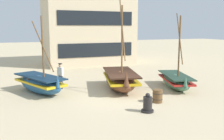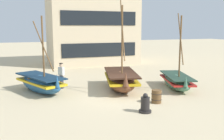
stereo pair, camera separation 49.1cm
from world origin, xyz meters
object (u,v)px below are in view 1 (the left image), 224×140
Objects in this scene: fishing_boat_centre_large at (120,79)px; wooden_barrel at (158,96)px; fisherman_by_hull at (61,76)px; harbor_building_main at (88,19)px; fishing_boat_far_right at (176,80)px; fishing_boat_near_left at (40,83)px; capstan_winch at (148,104)px.

fishing_boat_centre_large is 8.69× the size of wooden_barrel.
fisherman_by_hull is 0.17× the size of harbor_building_main.
fisherman_by_hull reaches higher than wooden_barrel.
fishing_boat_far_right is at bearing -82.65° from harbor_building_main.
fishing_boat_near_left is 8.66m from fishing_boat_far_right.
wooden_barrel is at bearing -94.07° from harbor_building_main.
wooden_barrel is (4.14, -5.06, -0.48)m from fisherman_by_hull.
fishing_boat_centre_large is at bearing 100.33° from wooden_barrel.
fishing_boat_near_left reaches higher than wooden_barrel.
capstan_winch is 1.32× the size of wooden_barrel.
fishing_boat_near_left is at bearing 127.07° from capstan_winch.
fisherman_by_hull is at bearing 129.31° from wooden_barrel.
fishing_boat_centre_large reaches higher than wooden_barrel.
fishing_boat_near_left is 7.10m from wooden_barrel.
fishing_boat_centre_large reaches higher than fishing_boat_far_right.
fisherman_by_hull is (-3.52, 1.64, 0.18)m from fishing_boat_centre_large.
fisherman_by_hull is at bearing 114.75° from capstan_winch.
wooden_barrel is 0.07× the size of harbor_building_main.
harbor_building_main is at bearing 81.95° from capstan_winch.
fishing_boat_centre_large is at bearing 81.80° from capstan_winch.
fishing_boat_far_right is at bearing -16.89° from fishing_boat_centre_large.
fishing_boat_near_left is at bearing 141.03° from wooden_barrel.
fishing_boat_centre_large is 3.67m from fishing_boat_far_right.
harbor_building_main reaches higher than fishing_boat_far_right.
fisherman_by_hull is 1.83× the size of capstan_winch.
capstan_winch is 1.72m from wooden_barrel.
wooden_barrel is at bearing -140.75° from fishing_boat_far_right.
fisherman_by_hull is 6.85m from capstan_winch.
fishing_boat_far_right is 6.93× the size of wooden_barrel.
fishing_boat_centre_large is 1.25× the size of fishing_boat_far_right.
fishing_boat_centre_large reaches higher than capstan_winch.
wooden_barrel is at bearing 41.79° from capstan_winch.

